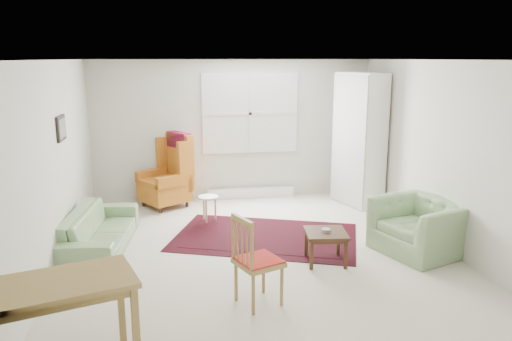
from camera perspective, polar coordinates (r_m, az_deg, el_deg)
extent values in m
cube|color=beige|center=(6.70, 0.43, -9.35)|extent=(5.00, 5.50, 0.01)
cube|color=white|center=(6.21, 0.47, 12.54)|extent=(5.00, 5.50, 0.01)
cube|color=beige|center=(9.02, -2.60, 4.63)|extent=(5.00, 0.04, 2.50)
cube|color=beige|center=(3.76, 7.82, -7.16)|extent=(5.00, 0.04, 2.50)
cube|color=beige|center=(6.41, -22.15, 0.34)|extent=(0.04, 5.50, 2.50)
cube|color=beige|center=(7.20, 20.45, 1.76)|extent=(0.04, 5.50, 2.50)
cube|color=white|center=(9.01, -0.70, 6.55)|extent=(1.72, 0.06, 1.42)
cube|color=white|center=(9.01, -0.69, 6.55)|extent=(1.60, 0.02, 1.30)
cube|color=silver|center=(9.22, -0.61, -2.55)|extent=(1.60, 0.12, 0.18)
cube|color=black|center=(6.82, -21.38, 4.52)|extent=(0.03, 0.42, 0.32)
cube|color=olive|center=(6.82, -21.26, 4.53)|extent=(0.01, 0.34, 0.24)
imported|color=#7B9F6A|center=(7.02, -17.51, -5.70)|extent=(0.92, 1.91, 0.74)
imported|color=#7B9F6A|center=(6.93, 18.21, -5.58)|extent=(1.25, 1.33, 0.84)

